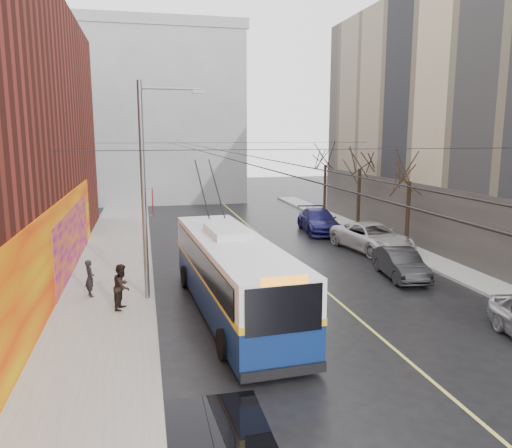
{
  "coord_description": "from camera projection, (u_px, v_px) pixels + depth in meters",
  "views": [
    {
      "loc": [
        -6.28,
        -10.59,
        6.88
      ],
      "look_at": [
        -1.5,
        10.53,
        3.02
      ],
      "focal_mm": 35.0,
      "sensor_mm": 36.0,
      "label": 1
    }
  ],
  "objects": [
    {
      "name": "tree_mid",
      "position": [
        360.0,
        158.0,
        35.86
      ],
      "size": [
        3.2,
        3.2,
        6.68
      ],
      "color": "black",
      "rests_on": "ground"
    },
    {
      "name": "pedestrian_a",
      "position": [
        90.0,
        278.0,
        21.0
      ],
      "size": [
        0.55,
        0.67,
        1.59
      ],
      "primitive_type": "imported",
      "rotation": [
        0.0,
        0.0,
        1.91
      ],
      "color": "black",
      "rests_on": "sidewalk_left"
    },
    {
      "name": "parked_car_b",
      "position": [
        401.0,
        264.0,
        24.28
      ],
      "size": [
        2.05,
        4.47,
        1.42
      ],
      "primitive_type": "imported",
      "rotation": [
        0.0,
        0.0,
        -0.13
      ],
      "color": "black",
      "rests_on": "ground"
    },
    {
      "name": "pedestrian_b",
      "position": [
        122.0,
        287.0,
        19.47
      ],
      "size": [
        0.92,
        1.04,
        1.8
      ],
      "primitive_type": "imported",
      "rotation": [
        0.0,
        0.0,
        1.26
      ],
      "color": "black",
      "rests_on": "sidewalk_left"
    },
    {
      "name": "streetlight_pole",
      "position": [
        147.0,
        186.0,
        20.16
      ],
      "size": [
        2.65,
        0.6,
        9.0
      ],
      "color": "slate",
      "rests_on": "ground"
    },
    {
      "name": "sidewalk_left",
      "position": [
        109.0,
        288.0,
        22.52
      ],
      "size": [
        4.0,
        60.0,
        0.15
      ],
      "primitive_type": "cube",
      "color": "gray",
      "rests_on": "ground"
    },
    {
      "name": "puddle",
      "position": [
        211.0,
        429.0,
        11.82
      ],
      "size": [
        2.77,
        3.16,
        0.01
      ],
      "primitive_type": "cube",
      "color": "black",
      "rests_on": "ground"
    },
    {
      "name": "building_far",
      "position": [
        144.0,
        115.0,
        53.06
      ],
      "size": [
        20.5,
        12.1,
        18.0
      ],
      "color": "gray",
      "rests_on": "ground"
    },
    {
      "name": "sidewalk_right",
      "position": [
        444.0,
        266.0,
        26.21
      ],
      "size": [
        2.0,
        60.0,
        0.15
      ],
      "primitive_type": "cube",
      "color": "gray",
      "rests_on": "ground"
    },
    {
      "name": "following_car",
      "position": [
        222.0,
        249.0,
        27.71
      ],
      "size": [
        2.17,
        4.09,
        1.33
      ],
      "primitive_type": "imported",
      "rotation": [
        0.0,
        0.0,
        0.16
      ],
      "color": "#ACACB1",
      "rests_on": "ground"
    },
    {
      "name": "catenary_wires",
      "position": [
        218.0,
        148.0,
        25.28
      ],
      "size": [
        18.0,
        60.0,
        0.22
      ],
      "color": "black"
    },
    {
      "name": "pigeons_flying",
      "position": [
        251.0,
        118.0,
        20.79
      ],
      "size": [
        4.0,
        3.37,
        1.19
      ],
      "color": "slate"
    },
    {
      "name": "lane_line",
      "position": [
        297.0,
        266.0,
        26.51
      ],
      "size": [
        0.12,
        50.0,
        0.01
      ],
      "primitive_type": "cube",
      "color": "#BFB74C",
      "rests_on": "ground"
    },
    {
      "name": "parked_car_c",
      "position": [
        372.0,
        237.0,
        29.94
      ],
      "size": [
        3.73,
        6.36,
        1.66
      ],
      "primitive_type": "imported",
      "rotation": [
        0.0,
        0.0,
        0.17
      ],
      "color": "silver",
      "rests_on": "ground"
    },
    {
      "name": "parked_car_d",
      "position": [
        319.0,
        221.0,
        35.77
      ],
      "size": [
        2.86,
        5.87,
        1.64
      ],
      "primitive_type": "imported",
      "rotation": [
        0.0,
        0.0,
        -0.1
      ],
      "color": "navy",
      "rests_on": "ground"
    },
    {
      "name": "ground",
      "position": [
        404.0,
        408.0,
        12.74
      ],
      "size": [
        140.0,
        140.0,
        0.0
      ],
      "primitive_type": "plane",
      "color": "black",
      "rests_on": "ground"
    },
    {
      "name": "trolleybus",
      "position": [
        233.0,
        274.0,
        19.33
      ],
      "size": [
        3.43,
        12.19,
        5.72
      ],
      "rotation": [
        0.0,
        0.0,
        0.07
      ],
      "color": "#0A1D4F",
      "rests_on": "ground"
    },
    {
      "name": "tree_near",
      "position": [
        410.0,
        168.0,
        29.19
      ],
      "size": [
        3.2,
        3.2,
        6.4
      ],
      "color": "black",
      "rests_on": "ground"
    },
    {
      "name": "tree_far",
      "position": [
        326.0,
        156.0,
        42.6
      ],
      "size": [
        3.2,
        3.2,
        6.57
      ],
      "color": "black",
      "rests_on": "ground"
    }
  ]
}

